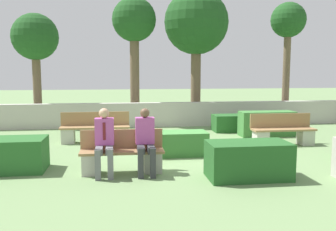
{
  "coord_description": "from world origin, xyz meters",
  "views": [
    {
      "loc": [
        -1.82,
        -9.25,
        2.13
      ],
      "look_at": [
        -0.53,
        0.5,
        0.9
      ],
      "focal_mm": 40.0,
      "sensor_mm": 36.0,
      "label": 1
    }
  ],
  "objects_px": {
    "tree_leftmost": "(35,39)",
    "tree_rightmost": "(288,26)",
    "bench_left_side": "(95,131)",
    "person_seated_man": "(104,139)",
    "bench_front": "(122,157)",
    "bench_right_side": "(283,133)",
    "tree_center_right": "(196,24)",
    "tree_center_left": "(134,25)",
    "person_seated_woman": "(145,138)"
  },
  "relations": [
    {
      "from": "person_seated_woman",
      "to": "tree_center_right",
      "type": "height_order",
      "value": "tree_center_right"
    },
    {
      "from": "tree_leftmost",
      "to": "tree_center_right",
      "type": "relative_size",
      "value": 0.8
    },
    {
      "from": "person_seated_man",
      "to": "tree_center_right",
      "type": "bearing_deg",
      "value": 65.25
    },
    {
      "from": "bench_left_side",
      "to": "tree_leftmost",
      "type": "distance_m",
      "value": 5.36
    },
    {
      "from": "bench_left_side",
      "to": "tree_center_right",
      "type": "relative_size",
      "value": 0.38
    },
    {
      "from": "person_seated_woman",
      "to": "tree_center_left",
      "type": "distance_m",
      "value": 7.78
    },
    {
      "from": "bench_right_side",
      "to": "tree_center_right",
      "type": "bearing_deg",
      "value": 105.42
    },
    {
      "from": "tree_leftmost",
      "to": "tree_center_left",
      "type": "distance_m",
      "value": 3.75
    },
    {
      "from": "bench_right_side",
      "to": "person_seated_man",
      "type": "relative_size",
      "value": 1.32
    },
    {
      "from": "bench_front",
      "to": "person_seated_man",
      "type": "xyz_separation_m",
      "value": [
        -0.35,
        -0.14,
        0.41
      ]
    },
    {
      "from": "tree_leftmost",
      "to": "tree_rightmost",
      "type": "xyz_separation_m",
      "value": [
        9.71,
        -0.53,
        0.58
      ]
    },
    {
      "from": "bench_left_side",
      "to": "bench_right_side",
      "type": "bearing_deg",
      "value": -17.29
    },
    {
      "from": "bench_front",
      "to": "bench_left_side",
      "type": "distance_m",
      "value": 3.42
    },
    {
      "from": "person_seated_man",
      "to": "tree_rightmost",
      "type": "xyz_separation_m",
      "value": [
        6.93,
        6.78,
        3.07
      ]
    },
    {
      "from": "person_seated_man",
      "to": "tree_center_left",
      "type": "xyz_separation_m",
      "value": [
        0.93,
        7.15,
        3.06
      ]
    },
    {
      "from": "bench_front",
      "to": "tree_leftmost",
      "type": "bearing_deg",
      "value": 113.51
    },
    {
      "from": "person_seated_woman",
      "to": "bench_right_side",
      "type": "bearing_deg",
      "value": 30.6
    },
    {
      "from": "bench_right_side",
      "to": "person_seated_woman",
      "type": "relative_size",
      "value": 1.34
    },
    {
      "from": "tree_rightmost",
      "to": "tree_center_left",
      "type": "bearing_deg",
      "value": 176.53
    },
    {
      "from": "person_seated_man",
      "to": "person_seated_woman",
      "type": "xyz_separation_m",
      "value": [
        0.82,
        -0.0,
        -0.01
      ]
    },
    {
      "from": "bench_left_side",
      "to": "person_seated_man",
      "type": "relative_size",
      "value": 1.48
    },
    {
      "from": "person_seated_man",
      "to": "tree_leftmost",
      "type": "distance_m",
      "value": 8.21
    },
    {
      "from": "bench_front",
      "to": "person_seated_man",
      "type": "bearing_deg",
      "value": -158.31
    },
    {
      "from": "person_seated_man",
      "to": "tree_rightmost",
      "type": "height_order",
      "value": "tree_rightmost"
    },
    {
      "from": "bench_right_side",
      "to": "tree_leftmost",
      "type": "height_order",
      "value": "tree_leftmost"
    },
    {
      "from": "person_seated_woman",
      "to": "tree_leftmost",
      "type": "bearing_deg",
      "value": 116.15
    },
    {
      "from": "person_seated_woman",
      "to": "tree_center_right",
      "type": "distance_m",
      "value": 8.37
    },
    {
      "from": "bench_right_side",
      "to": "tree_center_right",
      "type": "xyz_separation_m",
      "value": [
        -1.48,
        4.93,
        3.55
      ]
    },
    {
      "from": "bench_front",
      "to": "person_seated_woman",
      "type": "relative_size",
      "value": 1.29
    },
    {
      "from": "tree_center_left",
      "to": "tree_rightmost",
      "type": "xyz_separation_m",
      "value": [
        6.01,
        -0.36,
        0.01
      ]
    },
    {
      "from": "person_seated_man",
      "to": "tree_center_right",
      "type": "xyz_separation_m",
      "value": [
        3.37,
        7.32,
        3.14
      ]
    },
    {
      "from": "bench_left_side",
      "to": "person_seated_man",
      "type": "bearing_deg",
      "value": -89.0
    },
    {
      "from": "bench_front",
      "to": "tree_rightmost",
      "type": "relative_size",
      "value": 0.36
    },
    {
      "from": "person_seated_woman",
      "to": "bench_left_side",
      "type": "bearing_deg",
      "value": 109.33
    },
    {
      "from": "tree_leftmost",
      "to": "person_seated_woman",
      "type": "bearing_deg",
      "value": -63.85
    },
    {
      "from": "tree_leftmost",
      "to": "bench_front",
      "type": "bearing_deg",
      "value": -66.49
    },
    {
      "from": "tree_center_right",
      "to": "person_seated_woman",
      "type": "bearing_deg",
      "value": -109.22
    },
    {
      "from": "bench_left_side",
      "to": "tree_center_left",
      "type": "height_order",
      "value": "tree_center_left"
    },
    {
      "from": "bench_front",
      "to": "tree_center_right",
      "type": "bearing_deg",
      "value": 67.16
    },
    {
      "from": "tree_center_right",
      "to": "bench_front",
      "type": "bearing_deg",
      "value": -112.84
    },
    {
      "from": "person_seated_man",
      "to": "tree_rightmost",
      "type": "distance_m",
      "value": 10.17
    },
    {
      "from": "person_seated_man",
      "to": "tree_center_left",
      "type": "distance_m",
      "value": 7.83
    },
    {
      "from": "bench_right_side",
      "to": "tree_center_left",
      "type": "relative_size",
      "value": 0.37
    },
    {
      "from": "bench_right_side",
      "to": "tree_rightmost",
      "type": "height_order",
      "value": "tree_rightmost"
    },
    {
      "from": "bench_right_side",
      "to": "tree_rightmost",
      "type": "bearing_deg",
      "value": 63.4
    },
    {
      "from": "tree_center_left",
      "to": "tree_rightmost",
      "type": "distance_m",
      "value": 6.02
    },
    {
      "from": "bench_left_side",
      "to": "bench_right_side",
      "type": "height_order",
      "value": "same"
    },
    {
      "from": "bench_front",
      "to": "bench_right_side",
      "type": "relative_size",
      "value": 0.96
    },
    {
      "from": "tree_leftmost",
      "to": "tree_rightmost",
      "type": "distance_m",
      "value": 9.74
    },
    {
      "from": "bench_right_side",
      "to": "person_seated_woman",
      "type": "height_order",
      "value": "person_seated_woman"
    }
  ]
}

